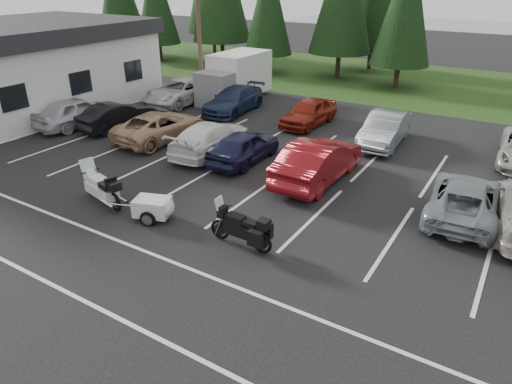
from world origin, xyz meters
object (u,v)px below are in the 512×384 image
(box_truck, at_px, (231,78))
(cargo_trailer, at_px, (153,209))
(car_far_3, at_px, (385,129))
(building, at_px, (8,68))
(car_far_1, at_px, (234,100))
(car_near_3, at_px, (211,138))
(car_near_1, at_px, (117,116))
(car_near_4, at_px, (244,146))
(car_near_5, at_px, (318,161))
(utility_pole, at_px, (199,23))
(touring_motorcycle, at_px, (101,184))
(car_near_0, at_px, (78,112))
(car_far_0, at_px, (181,91))
(adventure_motorcycle, at_px, (240,225))
(car_far_2, at_px, (309,112))
(car_near_6, at_px, (465,199))
(car_near_2, at_px, (161,126))

(box_truck, relative_size, cargo_trailer, 3.31)
(car_far_3, bearing_deg, cargo_trailer, -113.29)
(building, xyz_separation_m, car_far_1, (11.59, 6.39, -1.74))
(car_near_3, bearing_deg, car_near_1, -6.91)
(building, height_order, box_truck, building)
(car_near_4, distance_m, cargo_trailer, 6.00)
(car_near_1, relative_size, car_near_5, 0.83)
(utility_pole, relative_size, cargo_trailer, 5.32)
(car_near_3, xyz_separation_m, touring_motorcycle, (-0.26, -6.18, 0.04))
(car_near_1, bearing_deg, car_near_0, 26.52)
(car_far_3, bearing_deg, car_near_4, -132.48)
(car_far_0, xyz_separation_m, adventure_motorcycle, (12.40, -12.03, -0.02))
(touring_motorcycle, distance_m, adventure_motorcycle, 5.80)
(cargo_trailer, height_order, adventure_motorcycle, adventure_motorcycle)
(box_truck, relative_size, car_far_2, 1.33)
(car_near_5, relative_size, adventure_motorcycle, 2.10)
(touring_motorcycle, relative_size, cargo_trailer, 1.60)
(box_truck, xyz_separation_m, car_far_1, (1.59, -2.11, -0.74))
(car_near_4, relative_size, car_far_2, 0.98)
(utility_pole, distance_m, car_far_3, 13.74)
(car_far_0, height_order, cargo_trailer, car_far_0)
(car_near_6, relative_size, car_far_2, 1.13)
(box_truck, xyz_separation_m, car_near_1, (-1.90, -7.96, -0.76))
(car_near_5, distance_m, touring_motorcycle, 8.22)
(car_near_2, bearing_deg, car_near_0, 9.82)
(car_near_2, distance_m, car_near_4, 5.10)
(box_truck, height_order, car_far_2, box_truck)
(car_near_1, bearing_deg, car_far_2, -139.50)
(car_near_2, bearing_deg, car_far_2, -128.11)
(car_near_2, distance_m, car_far_3, 10.91)
(car_far_3, bearing_deg, car_near_6, -54.41)
(car_near_0, distance_m, car_near_4, 10.39)
(car_near_0, height_order, car_near_1, car_near_0)
(building, relative_size, car_near_0, 3.35)
(touring_motorcycle, xyz_separation_m, adventure_motorcycle, (5.80, 0.20, -0.02))
(box_truck, relative_size, car_near_1, 1.34)
(car_near_0, bearing_deg, car_near_3, -171.96)
(box_truck, xyz_separation_m, car_far_2, (6.49, -2.10, -0.73))
(building, xyz_separation_m, car_near_1, (8.10, 0.54, -1.76))
(box_truck, distance_m, car_far_0, 3.30)
(car_far_0, height_order, car_far_2, car_far_0)
(car_near_0, bearing_deg, building, 2.03)
(car_near_5, distance_m, cargo_trailer, 6.74)
(box_truck, height_order, car_near_3, box_truck)
(car_near_1, xyz_separation_m, car_far_0, (-0.46, 5.76, 0.06))
(car_near_1, distance_m, car_near_5, 11.91)
(utility_pole, relative_size, car_near_5, 1.77)
(car_near_1, bearing_deg, cargo_trailer, 148.57)
(car_far_3, bearing_deg, car_near_5, -102.16)
(car_far_2, bearing_deg, cargo_trailer, -86.06)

